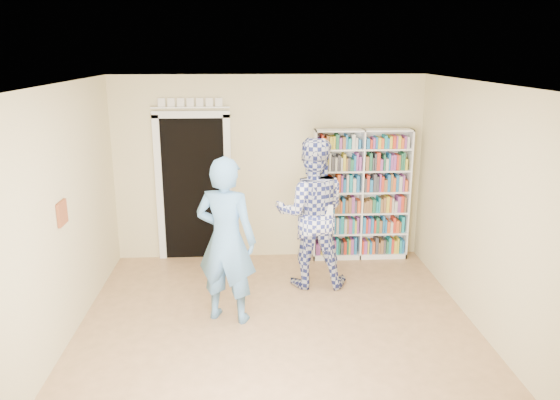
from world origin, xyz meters
name	(u,v)px	position (x,y,z in m)	size (l,w,h in m)	color
floor	(278,338)	(0.00, 0.00, 0.00)	(5.00, 5.00, 0.00)	#956E48
ceiling	(278,85)	(0.00, 0.00, 2.70)	(5.00, 5.00, 0.00)	white
wall_back	(269,169)	(0.00, 2.50, 1.35)	(4.50, 4.50, 0.00)	beige
wall_left	(54,224)	(-2.25, 0.00, 1.35)	(5.00, 5.00, 0.00)	beige
wall_right	(492,216)	(2.25, 0.00, 1.35)	(5.00, 5.00, 0.00)	beige
bookshelf	(361,194)	(1.35, 2.34, 0.98)	(1.41, 0.26, 1.94)	white
doorway	(194,181)	(-1.10, 2.48, 1.18)	(1.10, 0.08, 2.43)	black
wall_art	(62,213)	(-2.23, 0.20, 1.40)	(0.03, 0.25, 0.25)	brown
man_blue	(226,240)	(-0.56, 0.49, 0.96)	(0.70, 0.46, 1.92)	#5387B9
man_plaid	(311,213)	(0.51, 1.41, 0.99)	(0.96, 0.75, 1.97)	navy
paper_sheet	(325,217)	(0.65, 1.18, 1.01)	(0.21, 0.01, 0.30)	white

